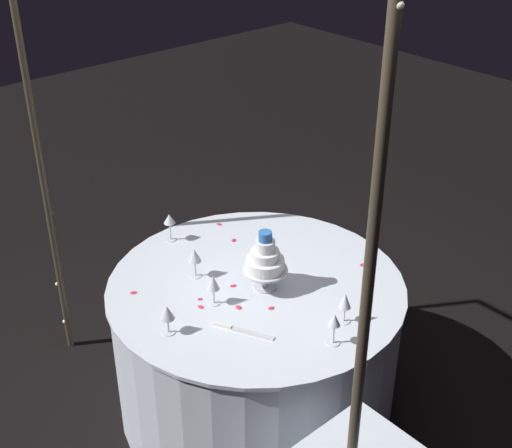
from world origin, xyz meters
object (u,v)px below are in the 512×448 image
Objects in this scene: decorative_arch at (153,155)px; wine_glass_2 at (345,302)px; wine_glass_0 at (213,283)px; wine_glass_3 at (169,220)px; main_table at (256,345)px; wine_glass_5 at (195,256)px; wine_glass_1 at (167,313)px; wine_glass_4 at (334,322)px; cake_knife at (239,330)px; tiered_cake at (265,260)px.

decorative_arch reaches higher than wine_glass_2.
decorative_arch is 0.79m from wine_glass_0.
wine_glass_3 reaches higher than wine_glass_0.
decorative_arch is at bearing 52.41° from wine_glass_2.
wine_glass_5 is at bearing 35.82° from main_table.
wine_glass_1 is 0.73m from wine_glass_4.
wine_glass_2 is at bearing -123.34° from cake_knife.
wine_glass_2 is 0.99× the size of wine_glass_4.
cake_knife is (-0.85, 0.23, -0.12)m from wine_glass_3.
wine_glass_5 reaches higher than wine_glass_0.
wine_glass_0 is at bearing -9.97° from cake_knife.
wine_glass_4 is 0.83m from wine_glass_5.
wine_glass_3 is at bearing -16.59° from wine_glass_5.
wine_glass_3 and wine_glass_5 have the same top height.
wine_glass_5 is (0.25, -0.35, -0.73)m from decorative_arch.
wine_glass_0 is at bearing 163.29° from wine_glass_3.
wine_glass_0 is 0.57× the size of cake_knife.
cake_knife is at bearing 36.61° from wine_glass_4.
wine_glass_4 is at bearing 173.42° from tiered_cake.
wine_glass_4 reaches higher than cake_knife.
wine_glass_2 is at bearing -168.11° from main_table.
wine_glass_5 reaches higher than main_table.
wine_glass_2 reaches higher than cake_knife.
cake_knife is (0.26, 0.40, -0.11)m from wine_glass_2.
wine_glass_2 reaches higher than main_table.
wine_glass_0 is at bearing 163.10° from wine_glass_5.
wine_glass_5 is at bearing -52.16° from wine_glass_1.
wine_glass_2 is at bearing -63.62° from wine_glass_4.
cake_knife is (-0.24, 0.04, -0.11)m from wine_glass_0.
wine_glass_3 is (0.65, -0.47, 0.01)m from wine_glass_1.
wine_glass_1 reaches higher than main_table.
decorative_arch is at bearing 89.86° from main_table.
wine_glass_3 is 0.89m from cake_knife.
wine_glass_4 is at bearing 116.38° from wine_glass_2.
wine_glass_3 is 0.39m from wine_glass_5.
wine_glass_3 is (0.61, -0.18, 0.01)m from wine_glass_0.
main_table is 0.59m from wine_glass_5.
decorative_arch is 9.15× the size of cake_knife.
decorative_arch is 15.76× the size of wine_glass_5.
decorative_arch is 16.15× the size of wine_glass_2.
tiered_cake is 0.39m from cake_knife.
tiered_cake reaches higher than cake_knife.
cake_knife is at bearing 56.66° from wine_glass_2.
wine_glass_1 is at bearing 144.10° from wine_glass_3.
main_table is 0.55m from tiered_cake.
wine_glass_2 reaches higher than wine_glass_1.
main_table is 10.08× the size of wine_glass_1.
wine_glass_5 reaches higher than wine_glass_4.
wine_glass_3 is at bearing -35.90° from wine_glass_1.
tiered_cake is at bearing -103.31° from wine_glass_0.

